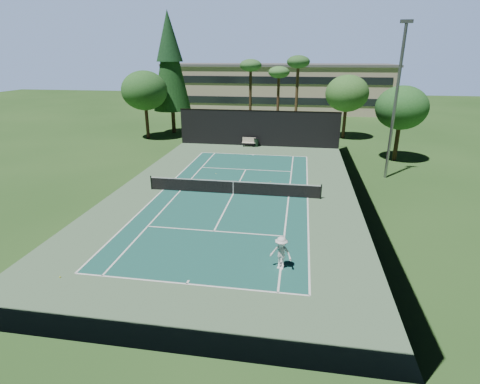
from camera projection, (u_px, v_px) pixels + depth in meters
The scene contains 22 objects.
ground at pixel (233, 194), 27.93m from camera, with size 160.00×160.00×0.00m, color #254A1B.
apron_slab at pixel (233, 194), 27.93m from camera, with size 18.00×32.00×0.01m, color #4F7150.
court_surface at pixel (233, 194), 27.92m from camera, with size 10.97×23.77×0.01m, color #1A544B.
court_lines at pixel (233, 194), 27.92m from camera, with size 11.07×23.87×0.01m.
tennis_net at pixel (233, 187), 27.74m from camera, with size 12.90×0.10×1.10m.
fence at pixel (233, 168), 27.30m from camera, with size 18.04×32.05×4.03m.
player at pixel (281, 253), 17.88m from camera, with size 1.09×0.63×1.69m, color white.
tennis_ball_a at pixel (60, 277), 17.39m from camera, with size 0.08×0.08×0.08m, color yellow.
tennis_ball_b at pixel (243, 177), 31.80m from camera, with size 0.06×0.06×0.06m, color #CCD12F.
tennis_ball_c at pixel (270, 182), 30.56m from camera, with size 0.07×0.07×0.07m, color #B9CE2E.
tennis_ball_d at pixel (216, 174), 32.62m from camera, with size 0.06×0.06×0.06m, color yellow.
park_bench at pixel (249, 142), 42.32m from camera, with size 1.50×0.45×1.02m.
trash_bin at pixel (256, 142), 42.26m from camera, with size 0.56×0.56×0.95m.
pine_tree at pixel (170, 57), 46.84m from camera, with size 4.80×4.80×15.00m.
palm_a at pixel (251, 68), 47.66m from camera, with size 2.80×2.80×9.32m.
palm_b at pixel (279, 75), 49.27m from camera, with size 2.80×2.80×8.42m.
palm_c at pixel (298, 65), 45.69m from camera, with size 2.80×2.80×9.77m.
decid_tree_a at pixel (347, 94), 44.95m from camera, with size 5.12×5.12×7.62m.
decid_tree_b at pixel (402, 108), 35.20m from camera, with size 4.80×4.80×7.14m.
decid_tree_c at pixel (144, 91), 44.74m from camera, with size 5.44×5.44×8.09m.
campus_building at pixel (277, 87), 69.10m from camera, with size 40.50×12.50×8.30m.
light_pole at pixel (396, 100), 29.47m from camera, with size 0.90×0.25×12.22m.
Camera 1 is at (4.69, -25.76, 9.74)m, focal length 28.00 mm.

